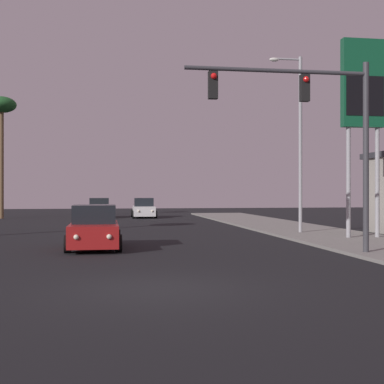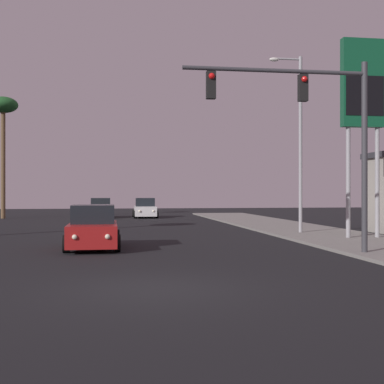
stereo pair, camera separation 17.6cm
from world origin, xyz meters
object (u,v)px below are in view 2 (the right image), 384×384
Objects in this scene: car_red at (93,229)px; car_white at (145,209)px; gas_station_sign at (363,94)px; street_lamp at (298,135)px; car_tan at (101,209)px; palm_tree_far at (3,113)px; traffic_light_mast at (315,118)px.

car_red is 1.00× the size of car_white.
car_white is 25.14m from gas_station_sign.
car_white is 0.48× the size of street_lamp.
car_tan is 22.94m from street_lamp.
street_lamp is at bearing 110.04° from car_white.
street_lamp is 1.00× the size of gas_station_sign.
street_lamp is at bearing 117.17° from car_tan.
car_tan is 11.27m from palm_tree_far.
car_white is 14.17m from palm_tree_far.
gas_station_sign is at bearing -49.06° from palm_tree_far.
car_tan is 0.48× the size of gas_station_sign.
traffic_light_mast reaches higher than car_tan.
palm_tree_far is (-11.70, 0.25, 7.99)m from car_white.
traffic_light_mast is at bearing 99.23° from car_white.
car_tan and car_white have the same top height.
car_white is at bearing -1.25° from palm_tree_far.
car_tan is (-0.21, 25.34, 0.00)m from car_red.
palm_tree_far is (-20.13, 23.21, 2.14)m from gas_station_sign.
palm_tree_far reaches higher than car_white.
car_tan is at bearing 117.36° from street_lamp.
car_tan is 1.00× the size of car_white.
palm_tree_far is at bearing -71.97° from car_red.
car_red and car_tan have the same top height.
car_red is 25.12m from car_white.
car_tan is 30.29m from traffic_light_mast.
traffic_light_mast is 9.43m from street_lamp.
car_white is 0.67× the size of traffic_light_mast.
car_red is 12.26m from street_lamp.
gas_station_sign is at bearing 51.34° from traffic_light_mast.
traffic_light_mast is (7.48, -3.69, 3.91)m from car_red.
traffic_light_mast is 7.44m from gas_station_sign.
car_white is (3.75, -0.47, 0.00)m from car_tan.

